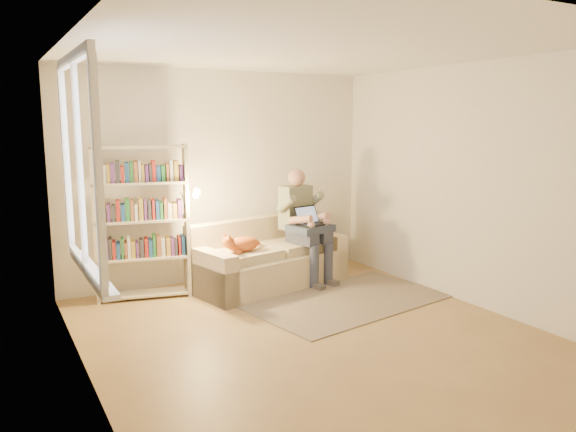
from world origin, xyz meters
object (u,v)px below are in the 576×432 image
person (303,219)px  cat (243,244)px  laptop (309,220)px  sofa (267,262)px  bookshelf (142,214)px

person → cat: person is taller
cat → laptop: (0.91, 0.03, 0.19)m
sofa → laptop: bearing=-31.9°
sofa → bookshelf: (-1.45, 0.22, 0.67)m
person → bookshelf: bookshelf is taller
sofa → cat: sofa is taller
laptop → sofa: bearing=148.1°
sofa → laptop: laptop is taller
cat → bookshelf: bearing=145.2°
sofa → person: person is taller
sofa → laptop: (0.49, -0.18, 0.50)m
person → bookshelf: 1.94m
person → laptop: (0.02, -0.13, 0.01)m
sofa → bookshelf: size_ratio=1.16×
cat → bookshelf: 1.17m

